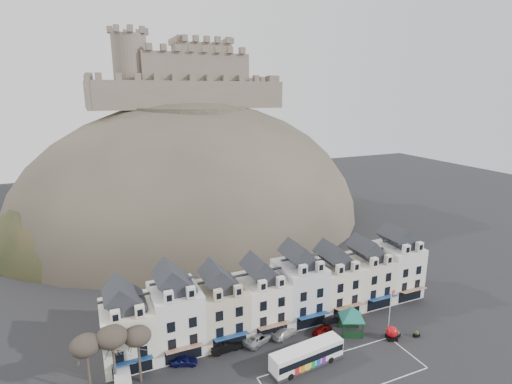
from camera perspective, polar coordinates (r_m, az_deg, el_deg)
ground at (r=57.81m, az=11.46°, el=-25.19°), size 300.00×300.00×0.00m
coach_bay_markings at (r=59.55m, az=12.43°, el=-23.91°), size 22.00×7.50×0.01m
townhouse_terrace at (r=66.27m, az=3.67°, el=-13.86°), size 54.40×9.35×11.80m
castle_hill at (r=114.45m, az=-8.13°, el=-4.46°), size 100.00×76.00×68.00m
castle at (r=115.17m, az=-10.20°, el=15.85°), size 50.20×22.20×22.00m
tree_left_far at (r=54.98m, az=-23.18°, el=-19.57°), size 3.61×3.61×8.24m
tree_left_mid at (r=54.77m, az=-19.91°, el=-18.96°), size 3.78×3.78×8.64m
tree_left_near at (r=55.27m, az=-16.57°, el=-19.18°), size 3.43×3.43×7.84m
bus at (r=58.87m, az=7.28°, el=-22.11°), size 10.99×3.61×3.04m
bus_shelter at (r=65.52m, az=13.52°, el=-16.43°), size 6.46×6.46×4.49m
red_buoy at (r=66.98m, az=18.83°, el=-18.51°), size 1.83×1.83×2.12m
flagpole at (r=67.25m, az=18.64°, el=-15.41°), size 0.98×0.38×7.08m
white_van at (r=57.54m, az=-18.44°, el=-24.60°), size 2.11×4.60×2.07m
planter_west at (r=69.13m, az=21.97°, el=-18.28°), size 1.01×0.69×0.99m
planter_east at (r=68.01m, az=19.48°, el=-18.55°), size 1.23×0.80×1.14m
car_navy at (r=60.11m, az=-10.28°, el=-22.62°), size 3.99×2.72×1.26m
car_black at (r=61.82m, az=-4.28°, el=-21.09°), size 4.74×1.90×1.53m
car_silver at (r=63.41m, az=0.43°, el=-20.06°), size 5.79×4.31×1.48m
car_white at (r=64.75m, az=4.14°, el=-19.38°), size 4.89×3.28×1.32m
car_maroon at (r=66.05m, az=9.44°, el=-18.86°), size 3.89×2.59×1.23m
car_charcoal at (r=69.05m, az=10.99°, el=-17.27°), size 4.31×2.03×1.36m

